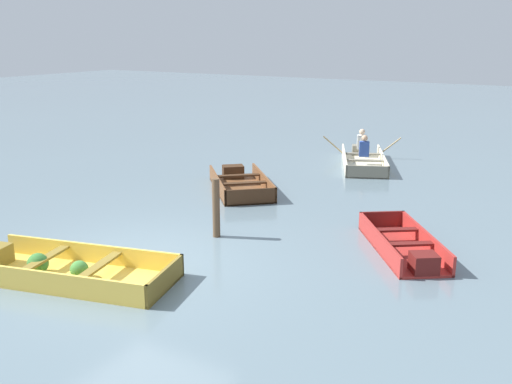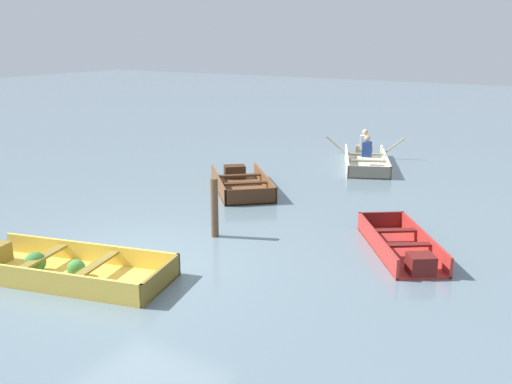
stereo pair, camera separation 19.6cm
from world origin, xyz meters
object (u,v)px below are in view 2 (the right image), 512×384
object	(u,v)px
mooring_post	(215,208)
rowboat_cream_with_crew	(366,159)
skiff_wooden_brown_near_moored	(241,184)
dinghy_yellow_foreground	(59,268)
skiff_red_mid_moored	(402,247)

from	to	relation	value
mooring_post	rowboat_cream_with_crew	bearing A→B (deg)	88.66
mooring_post	skiff_wooden_brown_near_moored	bearing A→B (deg)	115.02
dinghy_yellow_foreground	rowboat_cream_with_crew	distance (m)	10.29
dinghy_yellow_foreground	skiff_red_mid_moored	xyz separation A→B (m)	(4.35, 3.79, -0.00)
dinghy_yellow_foreground	mooring_post	xyz separation A→B (m)	(1.03, 2.81, 0.44)
skiff_wooden_brown_near_moored	skiff_red_mid_moored	size ratio (longest dim) A/B	1.09
rowboat_cream_with_crew	dinghy_yellow_foreground	bearing A→B (deg)	-96.72
skiff_wooden_brown_near_moored	rowboat_cream_with_crew	size ratio (longest dim) A/B	0.82
rowboat_cream_with_crew	skiff_wooden_brown_near_moored	bearing A→B (deg)	-111.40
rowboat_cream_with_crew	mooring_post	world-z (taller)	mooring_post
dinghy_yellow_foreground	skiff_red_mid_moored	bearing A→B (deg)	41.09
skiff_wooden_brown_near_moored	mooring_post	world-z (taller)	mooring_post
skiff_red_mid_moored	mooring_post	xyz separation A→B (m)	(-3.32, -0.98, 0.44)
skiff_wooden_brown_near_moored	skiff_red_mid_moored	xyz separation A→B (m)	(4.80, -2.20, -0.00)
rowboat_cream_with_crew	mooring_post	bearing A→B (deg)	-91.34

